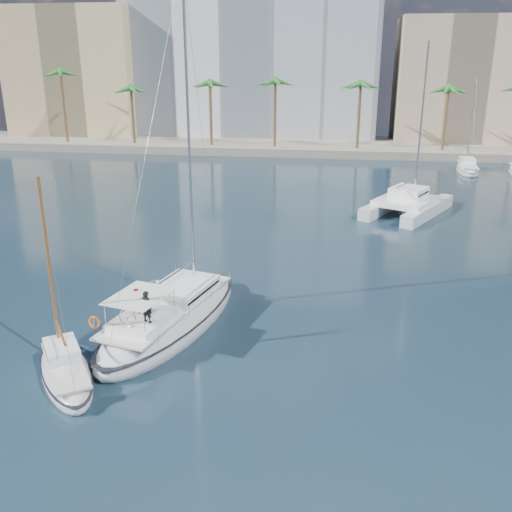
# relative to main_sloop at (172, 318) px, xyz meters

# --- Properties ---
(ground) EXTENTS (160.00, 160.00, 0.00)m
(ground) POSITION_rel_main_sloop_xyz_m (5.17, 2.14, -0.57)
(ground) COLOR black
(ground) RESTS_ON ground
(quay) EXTENTS (120.00, 14.00, 1.20)m
(quay) POSITION_rel_main_sloop_xyz_m (5.17, 63.14, 0.03)
(quay) COLOR gray
(quay) RESTS_ON ground
(building_modern) EXTENTS (42.00, 16.00, 28.00)m
(building_modern) POSITION_rel_main_sloop_xyz_m (-6.83, 75.14, 13.43)
(building_modern) COLOR white
(building_modern) RESTS_ON ground
(building_tan_left) EXTENTS (22.00, 14.00, 22.00)m
(building_tan_left) POSITION_rel_main_sloop_xyz_m (-36.83, 71.14, 10.43)
(building_tan_left) COLOR tan
(building_tan_left) RESTS_ON ground
(building_beige) EXTENTS (20.00, 14.00, 20.00)m
(building_beige) POSITION_rel_main_sloop_xyz_m (27.17, 72.14, 9.43)
(building_beige) COLOR tan
(building_beige) RESTS_ON ground
(palm_left) EXTENTS (3.60, 3.60, 12.30)m
(palm_left) POSITION_rel_main_sloop_xyz_m (-28.83, 59.14, 9.71)
(palm_left) COLOR brown
(palm_left) RESTS_ON ground
(palm_centre) EXTENTS (3.60, 3.60, 12.30)m
(palm_centre) POSITION_rel_main_sloop_xyz_m (5.17, 59.14, 9.71)
(palm_centre) COLOR brown
(palm_centre) RESTS_ON ground
(main_sloop) EXTENTS (7.19, 13.81, 19.58)m
(main_sloop) POSITION_rel_main_sloop_xyz_m (0.00, 0.00, 0.00)
(main_sloop) COLOR silver
(main_sloop) RESTS_ON ground
(small_sloop) EXTENTS (5.66, 6.86, 9.85)m
(small_sloop) POSITION_rel_main_sloop_xyz_m (-3.37, -5.90, -0.19)
(small_sloop) COLOR silver
(small_sloop) RESTS_ON ground
(catamaran) EXTENTS (9.51, 11.73, 15.49)m
(catamaran) POSITION_rel_main_sloop_xyz_m (15.29, 26.72, 0.54)
(catamaran) COLOR silver
(catamaran) RESTS_ON ground
(seagull) EXTENTS (1.01, 0.43, 0.19)m
(seagull) POSITION_rel_main_sloop_xyz_m (-2.63, 5.63, -0.27)
(seagull) COLOR silver
(seagull) RESTS_ON ground
(moored_yacht_a) EXTENTS (3.37, 9.52, 11.90)m
(moored_yacht_a) POSITION_rel_main_sloop_xyz_m (25.17, 49.14, -0.57)
(moored_yacht_a) COLOR silver
(moored_yacht_a) RESTS_ON ground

